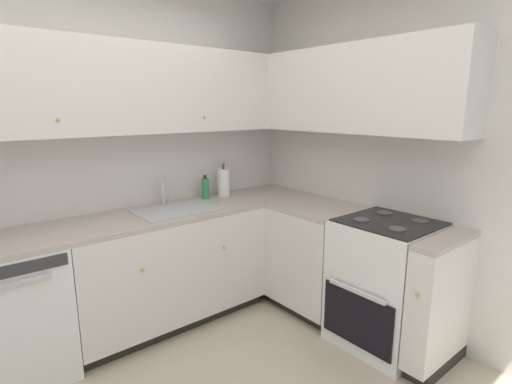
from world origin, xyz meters
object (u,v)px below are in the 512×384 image
object	(u,v)px
oven_range	(386,282)
paper_towel_roll	(224,183)
soap_bottle	(205,188)
dishwasher	(13,313)

from	to	relation	value
oven_range	paper_towel_roll	world-z (taller)	paper_towel_roll
oven_range	soap_bottle	xyz separation A→B (m)	(-0.59, 1.44, 0.53)
dishwasher	paper_towel_roll	size ratio (longest dim) A/B	2.89
dishwasher	paper_towel_roll	bearing A→B (deg)	5.35
soap_bottle	dishwasher	bearing A→B (deg)	-173.30
dishwasher	soap_bottle	bearing A→B (deg)	6.70
dishwasher	oven_range	size ratio (longest dim) A/B	0.82
dishwasher	oven_range	world-z (taller)	oven_range
dishwasher	soap_bottle	distance (m)	1.65
dishwasher	soap_bottle	size ratio (longest dim) A/B	4.24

